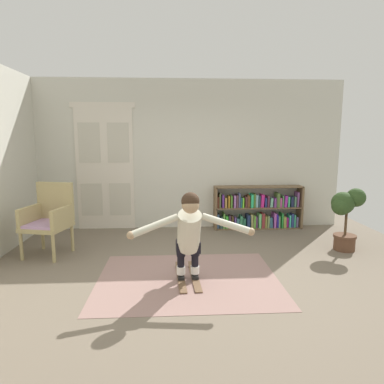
# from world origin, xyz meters

# --- Properties ---
(ground_plane) EXTENTS (7.20, 7.20, 0.00)m
(ground_plane) POSITION_xyz_m (0.00, 0.00, 0.00)
(ground_plane) COLOR #706353
(back_wall) EXTENTS (6.00, 0.10, 2.90)m
(back_wall) POSITION_xyz_m (0.00, 2.60, 1.45)
(back_wall) COLOR beige
(back_wall) RESTS_ON ground
(double_door) EXTENTS (1.22, 0.05, 2.45)m
(double_door) POSITION_xyz_m (-1.66, 2.54, 1.23)
(double_door) COLOR beige
(double_door) RESTS_ON ground
(rug) EXTENTS (2.29, 1.80, 0.01)m
(rug) POSITION_xyz_m (-0.16, -0.01, 0.00)
(rug) COLOR gray
(rug) RESTS_ON ground
(bookshelf) EXTENTS (1.74, 0.30, 0.85)m
(bookshelf) POSITION_xyz_m (1.33, 2.39, 0.37)
(bookshelf) COLOR brown
(bookshelf) RESTS_ON ground
(wicker_chair) EXTENTS (0.72, 0.72, 1.10)m
(wicker_chair) POSITION_xyz_m (-2.24, 1.07, 0.58)
(wicker_chair) COLOR tan
(wicker_chair) RESTS_ON ground
(potted_plant) EXTENTS (0.54, 0.37, 1.01)m
(potted_plant) POSITION_xyz_m (2.38, 0.97, 0.62)
(potted_plant) COLOR brown
(potted_plant) RESTS_ON ground
(skis_pair) EXTENTS (0.31, 0.87, 0.07)m
(skis_pair) POSITION_xyz_m (-0.16, 0.02, 0.02)
(skis_pair) COLOR brown
(skis_pair) RESTS_ON rug
(person_skier) EXTENTS (1.43, 0.67, 1.10)m
(person_skier) POSITION_xyz_m (-0.15, -0.19, 0.69)
(person_skier) COLOR white
(person_skier) RESTS_ON skis_pair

